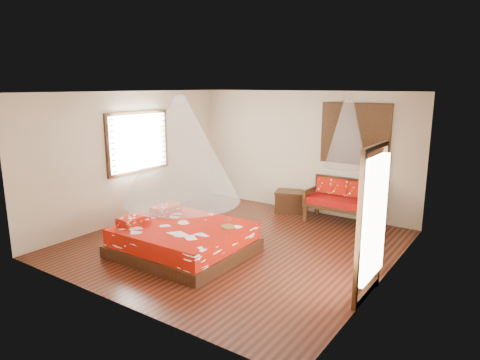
# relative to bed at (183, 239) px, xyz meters

# --- Properties ---
(room) EXTENTS (5.54, 5.54, 2.84)m
(room) POSITION_rel_bed_xyz_m (0.50, 0.87, 1.15)
(room) COLOR black
(room) RESTS_ON ground
(bed) EXTENTS (2.18, 1.98, 0.64)m
(bed) POSITION_rel_bed_xyz_m (0.00, 0.00, 0.00)
(bed) COLOR black
(bed) RESTS_ON floor
(daybed) EXTENTS (1.63, 0.72, 0.94)m
(daybed) POSITION_rel_bed_xyz_m (1.75, 3.25, 0.27)
(daybed) COLOR black
(daybed) RESTS_ON floor
(storage_chest) EXTENTS (0.85, 0.73, 0.50)m
(storage_chest) POSITION_rel_bed_xyz_m (0.40, 3.32, 0.00)
(storage_chest) COLOR black
(storage_chest) RESTS_ON floor
(shutter_panel) EXTENTS (1.52, 0.06, 1.32)m
(shutter_panel) POSITION_rel_bed_xyz_m (1.75, 3.59, 1.65)
(shutter_panel) COLOR black
(shutter_panel) RESTS_ON wall_back
(window_left) EXTENTS (0.10, 1.74, 1.34)m
(window_left) POSITION_rel_bed_xyz_m (-2.21, 1.07, 1.45)
(window_left) COLOR black
(window_left) RESTS_ON wall_left
(glazed_door) EXTENTS (0.08, 1.02, 2.16)m
(glazed_door) POSITION_rel_bed_xyz_m (3.22, 0.27, 0.82)
(glazed_door) COLOR black
(glazed_door) RESTS_ON floor
(wine_tray) EXTENTS (0.23, 0.23, 0.19)m
(wine_tray) POSITION_rel_bed_xyz_m (0.72, 0.37, 0.30)
(wine_tray) COLOR brown
(wine_tray) RESTS_ON bed
(mosquito_net_main) EXTENTS (2.01, 2.01, 1.80)m
(mosquito_net_main) POSITION_rel_bed_xyz_m (0.02, 0.00, 1.60)
(mosquito_net_main) COLOR white
(mosquito_net_main) RESTS_ON ceiling
(mosquito_net_daybed) EXTENTS (0.87, 0.87, 1.50)m
(mosquito_net_daybed) POSITION_rel_bed_xyz_m (1.75, 3.12, 1.75)
(mosquito_net_daybed) COLOR white
(mosquito_net_daybed) RESTS_ON ceiling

